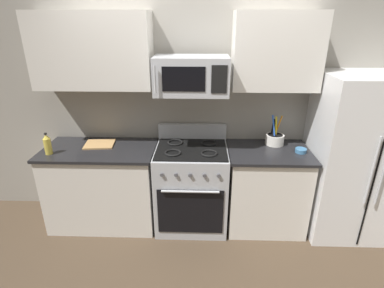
% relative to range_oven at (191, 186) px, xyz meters
% --- Properties ---
extents(ground_plane, '(16.00, 16.00, 0.00)m').
position_rel_range_oven_xyz_m(ground_plane, '(0.00, -0.63, -0.47)').
color(ground_plane, '#473828').
extents(wall_back, '(8.00, 0.10, 2.60)m').
position_rel_range_oven_xyz_m(wall_back, '(0.00, 0.40, 0.83)').
color(wall_back, '#9E998E').
rests_on(wall_back, ground).
extents(counter_left, '(1.19, 0.65, 0.91)m').
position_rel_range_oven_xyz_m(counter_left, '(-0.98, -0.00, -0.02)').
color(counter_left, silver).
rests_on(counter_left, ground).
extents(range_oven, '(0.76, 0.70, 1.09)m').
position_rel_range_oven_xyz_m(range_oven, '(0.00, 0.00, 0.00)').
color(range_oven, '#B2B5BA').
rests_on(range_oven, ground).
extents(counter_right, '(0.85, 0.65, 0.91)m').
position_rel_range_oven_xyz_m(counter_right, '(0.82, -0.00, -0.02)').
color(counter_right, silver).
rests_on(counter_right, ground).
extents(refrigerator, '(0.90, 0.77, 1.71)m').
position_rel_range_oven_xyz_m(refrigerator, '(1.71, -0.02, 0.38)').
color(refrigerator, silver).
rests_on(refrigerator, ground).
extents(microwave, '(0.71, 0.44, 0.36)m').
position_rel_range_oven_xyz_m(microwave, '(-0.00, 0.03, 1.20)').
color(microwave, '#B2B5BA').
extents(upper_cabinets_left, '(1.18, 0.34, 0.74)m').
position_rel_range_oven_xyz_m(upper_cabinets_left, '(-0.99, 0.18, 1.41)').
color(upper_cabinets_left, silver).
extents(upper_cabinets_right, '(0.84, 0.34, 0.74)m').
position_rel_range_oven_xyz_m(upper_cabinets_right, '(0.82, 0.18, 1.41)').
color(upper_cabinets_right, silver).
extents(utensil_crock, '(0.20, 0.20, 0.33)m').
position_rel_range_oven_xyz_m(utensil_crock, '(0.90, 0.18, 0.50)').
color(utensil_crock, white).
rests_on(utensil_crock, counter_right).
extents(cutting_board, '(0.33, 0.29, 0.02)m').
position_rel_range_oven_xyz_m(cutting_board, '(-1.01, 0.10, 0.45)').
color(cutting_board, tan).
rests_on(cutting_board, counter_left).
extents(bottle_oil, '(0.07, 0.07, 0.23)m').
position_rel_range_oven_xyz_m(bottle_oil, '(-1.44, -0.15, 0.54)').
color(bottle_oil, gold).
rests_on(bottle_oil, counter_left).
extents(prep_bowl, '(0.12, 0.12, 0.04)m').
position_rel_range_oven_xyz_m(prep_bowl, '(1.13, -0.03, 0.46)').
color(prep_bowl, teal).
rests_on(prep_bowl, counter_right).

